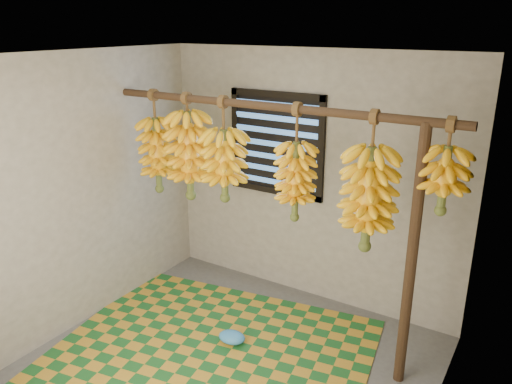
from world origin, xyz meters
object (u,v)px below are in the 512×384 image
Objects in this scene: banana_bunch_f at (444,180)px; plastic_bag at (232,337)px; support_post at (411,262)px; banana_bunch_c at (224,165)px; woven_mat at (211,353)px; banana_bunch_d at (295,181)px; banana_bunch_e at (368,199)px; banana_bunch_b at (189,155)px; banana_bunch_a at (157,155)px.

plastic_bag is at bearing -168.37° from banana_bunch_f.
support_post is 1.67m from banana_bunch_c.
banana_bunch_d is at bearing 47.21° from woven_mat.
banana_bunch_e is at bearing 180.00° from banana_bunch_f.
banana_bunch_b and banana_bunch_f have the same top height.
support_post is 2.14× the size of banana_bunch_b.
banana_bunch_b is at bearing 180.00° from banana_bunch_c.
banana_bunch_a is 1.01× the size of banana_bunch_b.
banana_bunch_d reaches higher than plastic_bag.
plastic_bag is at bearing -16.93° from banana_bunch_a.
banana_bunch_a and banana_bunch_d have the same top height.
support_post is 1.67m from plastic_bag.
woven_mat is 2.32m from banana_bunch_f.
banana_bunch_c reaches higher than support_post.
woven_mat is 1.81m from banana_bunch_a.
banana_bunch_a is 0.38m from banana_bunch_b.
woven_mat is 3.90× the size of banana_bunch_f.
banana_bunch_f is (1.08, 0.00, 0.19)m from banana_bunch_d.
banana_bunch_d is at bearing -0.00° from banana_bunch_c.
banana_bunch_e reaches higher than support_post.
plastic_bag is at bearing -167.11° from support_post.
banana_bunch_a is 2.51m from banana_bunch_f.
support_post is 2.40m from banana_bunch_a.
banana_bunch_c and banana_bunch_d have the same top height.
banana_bunch_c is 1.37× the size of banana_bunch_f.
banana_bunch_c is (0.75, 0.00, 0.01)m from banana_bunch_a.
support_post is 0.53m from banana_bunch_e.
banana_bunch_c is at bearing 180.00° from banana_bunch_e.
banana_bunch_b is (-1.98, 0.00, 0.50)m from support_post.
banana_bunch_f reaches higher than plastic_bag.
banana_bunch_a is 2.01m from banana_bunch_e.
banana_bunch_d is (0.67, -0.00, -0.03)m from banana_bunch_c.
woven_mat is at bearing -69.84° from banana_bunch_c.
woven_mat is at bearing -159.86° from support_post.
woven_mat is (-1.41, -0.52, -0.99)m from support_post.
plastic_bag is 1.75m from banana_bunch_a.
banana_bunch_f is at bearing 0.00° from banana_bunch_d.
banana_bunch_f is (0.50, 0.00, 0.23)m from banana_bunch_e.
banana_bunch_d and banana_bunch_e have the same top height.
banana_bunch_a reaches higher than woven_mat.
support_post is 2.04m from banana_bunch_b.
banana_bunch_a and banana_bunch_f have the same top height.
woven_mat is 2.71× the size of banana_bunch_b.
woven_mat is at bearing -161.66° from banana_bunch_f.
banana_bunch_d and banana_bunch_f have the same top height.
woven_mat is at bearing -154.09° from banana_bunch_e.
banana_bunch_a is at bearing 180.00° from support_post.
woven_mat is 1.57m from banana_bunch_c.
banana_bunch_d is (1.05, -0.00, -0.06)m from banana_bunch_b.
banana_bunch_c reaches higher than plastic_bag.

